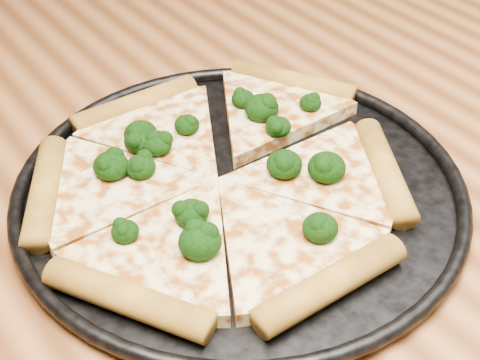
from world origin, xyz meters
TOP-DOWN VIEW (x-y plane):
  - dining_table at (0.00, 0.00)m, footprint 1.20×0.90m
  - pizza_pan at (-0.02, -0.03)m, footprint 0.36×0.36m
  - pizza at (-0.03, -0.02)m, footprint 0.34×0.29m
  - broccoli_florets at (-0.03, -0.01)m, footprint 0.23×0.20m

SIDE VIEW (x-z plane):
  - dining_table at x=0.00m, z-range 0.28..1.03m
  - pizza_pan at x=-0.02m, z-range 0.75..0.77m
  - pizza at x=-0.03m, z-range 0.75..0.78m
  - broccoli_florets at x=-0.03m, z-range 0.76..0.79m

